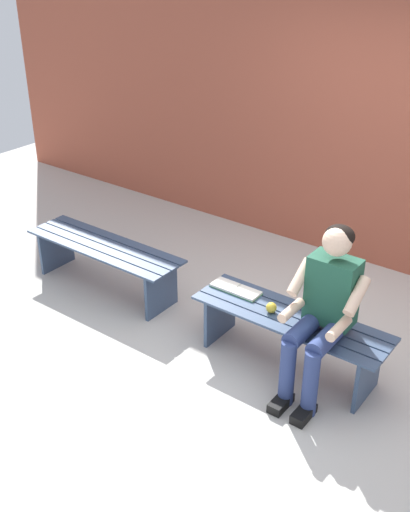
{
  "coord_description": "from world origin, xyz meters",
  "views": [
    {
      "loc": [
        -1.77,
        3.42,
        2.97
      ],
      "look_at": [
        0.68,
        0.15,
        0.8
      ],
      "focal_mm": 43.24,
      "sensor_mm": 36.0,
      "label": 1
    }
  ],
  "objects_px": {
    "person_seated": "(323,308)",
    "apple": "(271,308)",
    "bench_near": "(290,329)",
    "bench_far": "(105,255)",
    "book_open": "(236,289)"
  },
  "relations": [
    {
      "from": "bench_far",
      "to": "apple",
      "type": "relative_size",
      "value": 19.34
    },
    {
      "from": "person_seated",
      "to": "bench_far",
      "type": "bearing_deg",
      "value": -2.58
    },
    {
      "from": "bench_far",
      "to": "person_seated",
      "type": "xyz_separation_m",
      "value": [
        -2.23,
        0.1,
        0.35
      ]
    },
    {
      "from": "bench_near",
      "to": "bench_far",
      "type": "height_order",
      "value": "same"
    },
    {
      "from": "bench_near",
      "to": "book_open",
      "type": "height_order",
      "value": "book_open"
    },
    {
      "from": "person_seated",
      "to": "bench_near",
      "type": "bearing_deg",
      "value": -18.85
    },
    {
      "from": "person_seated",
      "to": "apple",
      "type": "height_order",
      "value": "person_seated"
    },
    {
      "from": "book_open",
      "to": "bench_far",
      "type": "bearing_deg",
      "value": 2.4
    },
    {
      "from": "bench_near",
      "to": "apple",
      "type": "bearing_deg",
      "value": 16.97
    },
    {
      "from": "person_seated",
      "to": "book_open",
      "type": "height_order",
      "value": "person_seated"
    },
    {
      "from": "bench_far",
      "to": "book_open",
      "type": "bearing_deg",
      "value": -177.56
    },
    {
      "from": "person_seated",
      "to": "book_open",
      "type": "bearing_deg",
      "value": -11.0
    },
    {
      "from": "bench_near",
      "to": "bench_far",
      "type": "bearing_deg",
      "value": -0.0
    },
    {
      "from": "person_seated",
      "to": "apple",
      "type": "xyz_separation_m",
      "value": [
        0.44,
        -0.06,
        -0.2
      ]
    },
    {
      "from": "bench_near",
      "to": "apple",
      "type": "xyz_separation_m",
      "value": [
        0.14,
        0.04,
        0.15
      ]
    }
  ]
}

